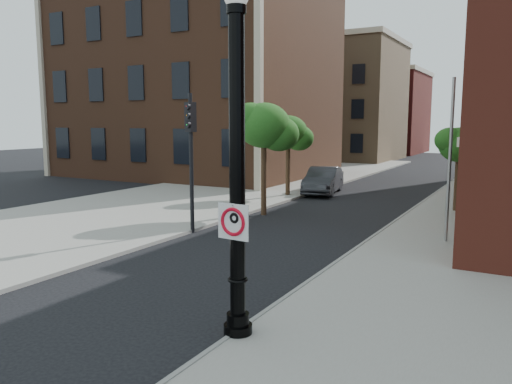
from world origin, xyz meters
The scene contains 16 objects.
ground centered at (0.00, 0.00, 0.00)m, with size 120.00×120.00×0.00m, color black.
sidewalk_right centered at (6.00, 10.00, 0.06)m, with size 8.00×60.00×0.12m, color gray.
sidewalk_left centered at (-9.00, 18.00, 0.06)m, with size 10.00×50.00×0.12m, color gray.
curb_edge centered at (2.05, 10.00, 0.07)m, with size 0.10×60.00×0.14m, color gray.
victorian_building centered at (-16.00, 23.97, 8.74)m, with size 18.60×14.60×17.95m.
bg_building_tan_a centered at (-12.00, 44.00, 6.00)m, with size 12.00×12.00×12.00m, color #886B4A.
bg_building_red centered at (-12.00, 58.00, 5.00)m, with size 12.00×12.00×10.00m, color maroon.
lamppost centered at (2.11, -0.29, 2.93)m, with size 0.54×0.54×6.34m.
no_parking_sign centered at (2.12, -0.45, 2.27)m, with size 0.65×0.10×0.65m.
parked_car centered at (-3.57, 18.32, 0.75)m, with size 1.58×4.54×1.50m, color #2D2D32.
traffic_signal_left centered at (-4.02, 6.59, 3.38)m, with size 0.36×0.43×5.02m.
traffic_signal_right centered at (4.80, 9.61, 3.52)m, with size 0.33×0.42×5.22m.
utility_pole centered at (4.34, 9.25, 2.71)m, with size 0.11×0.11×5.42m, color #999999.
street_tree_a centered at (-3.40, 11.03, 3.81)m, with size 2.68×2.42×4.83m.
street_tree_b centered at (-4.75, 16.25, 3.43)m, with size 2.42×2.19×4.36m.
street_tree_c centered at (3.85, 15.56, 2.97)m, with size 2.10×1.90×3.78m.
Camera 1 is at (6.72, -7.84, 4.02)m, focal length 35.00 mm.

